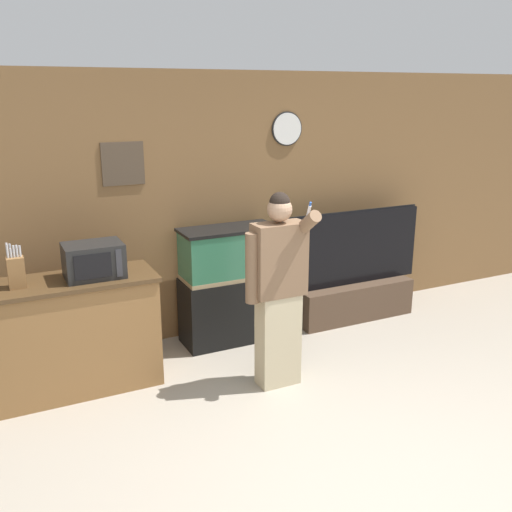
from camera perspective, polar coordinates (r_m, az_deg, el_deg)
The scene contains 8 objects.
ground_plane at distance 3.99m, azimuth 11.67°, elevation -21.24°, with size 18.00×18.00×0.00m, color gray.
wall_back_paneled at distance 5.69m, azimuth -4.48°, elevation 4.94°, with size 10.00×0.08×2.60m.
counter_island at distance 4.95m, azimuth -18.46°, elevation -7.58°, with size 1.49×0.58×0.96m.
microwave at distance 4.75m, azimuth -15.93°, elevation -0.42°, with size 0.46×0.35×0.28m.
knife_block at distance 4.69m, azimuth -22.86°, elevation -1.41°, with size 0.12×0.11×0.35m.
aquarium_on_stand at distance 5.59m, azimuth -2.70°, elevation -2.91°, with size 0.94×0.43×1.15m.
tv_on_stand at distance 6.31m, azimuth 9.67°, elevation -3.09°, with size 1.61×0.40×1.20m.
person_standing at distance 4.65m, azimuth 2.21°, elevation -3.23°, with size 0.52×0.39×1.65m.
Camera 1 is at (-2.03, -2.46, 2.41)m, focal length 40.00 mm.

